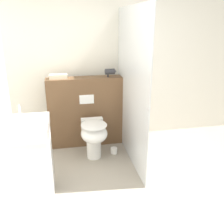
{
  "coord_description": "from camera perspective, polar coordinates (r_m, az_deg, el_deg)",
  "views": [
    {
      "loc": [
        -0.55,
        -2.07,
        1.92
      ],
      "look_at": [
        0.1,
        1.16,
        0.72
      ],
      "focal_mm": 40.0,
      "sensor_mm": 36.0,
      "label": 1
    }
  ],
  "objects": [
    {
      "name": "wall_back",
      "position": [
        4.12,
        -3.55,
        10.6
      ],
      "size": [
        8.0,
        0.06,
        2.5
      ],
      "color": "silver",
      "rests_on": "ground_plane"
    },
    {
      "name": "folded_towel",
      "position": [
        3.85,
        -12.18,
        7.94
      ],
      "size": [
        0.27,
        0.12,
        0.07
      ],
      "color": "beige",
      "rests_on": "partition_panel"
    },
    {
      "name": "hair_drier",
      "position": [
        3.89,
        -0.36,
        9.2
      ],
      "size": [
        0.18,
        0.09,
        0.13
      ],
      "color": "#2D2D33",
      "rests_on": "partition_panel"
    },
    {
      "name": "sink_vanity",
      "position": [
        2.94,
        -19.49,
        -10.76
      ],
      "size": [
        0.6,
        0.54,
        1.08
      ],
      "color": "white",
      "rests_on": "ground_plane"
    },
    {
      "name": "ground_plane",
      "position": [
        2.87,
        2.86,
        -21.98
      ],
      "size": [
        12.0,
        12.0,
        0.0
      ],
      "primitive_type": "plane",
      "color": "#9E9384"
    },
    {
      "name": "spare_toilet_roll",
      "position": [
        3.89,
        0.44,
        -8.79
      ],
      "size": [
        0.1,
        0.1,
        0.09
      ],
      "color": "white",
      "rests_on": "ground_plane"
    },
    {
      "name": "shower_glass",
      "position": [
        3.45,
        4.33,
        5.47
      ],
      "size": [
        0.04,
        1.57,
        2.12
      ],
      "color": "silver",
      "rests_on": "ground_plane"
    },
    {
      "name": "partition_panel",
      "position": [
        4.03,
        -5.87,
        0.11
      ],
      "size": [
        1.2,
        0.26,
        1.11
      ],
      "color": "brown",
      "rests_on": "ground_plane"
    },
    {
      "name": "toilet",
      "position": [
        3.62,
        -4.16,
        -5.33
      ],
      "size": [
        0.38,
        0.53,
        0.57
      ],
      "color": "white",
      "rests_on": "ground_plane"
    }
  ]
}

